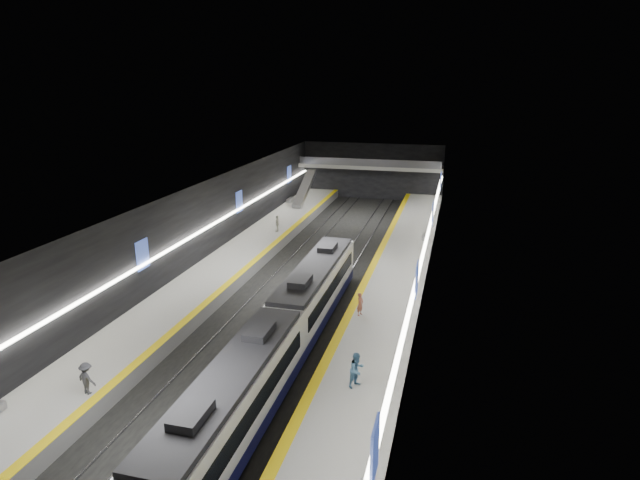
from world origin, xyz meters
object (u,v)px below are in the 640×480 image
(escalator, at_px, (305,188))
(passenger_left_a, at_px, (277,224))
(bench_right_far, at_px, (425,237))
(passenger_right_a, at_px, (360,304))
(train, at_px, (283,333))
(passenger_left_b, at_px, (87,379))
(bench_left_far, at_px, (290,200))
(passenger_right_b, at_px, (357,370))

(escalator, bearing_deg, passenger_left_a, -85.62)
(escalator, distance_m, bench_right_far, 21.20)
(passenger_right_a, bearing_deg, train, 170.76)
(passenger_left_a, relative_size, passenger_left_b, 1.01)
(escalator, height_order, bench_left_far, escalator)
(escalator, distance_m, passenger_left_b, 45.95)
(bench_right_far, bearing_deg, passenger_left_a, -179.86)
(passenger_right_a, bearing_deg, passenger_right_b, -149.99)
(bench_left_far, relative_size, passenger_left_a, 1.07)
(train, xyz_separation_m, passenger_left_a, (-8.91, 24.78, -0.30))
(bench_right_far, bearing_deg, passenger_right_a, -103.11)
(bench_left_far, bearing_deg, train, -72.16)
(passenger_left_b, bearing_deg, train, -127.84)
(passenger_left_a, bearing_deg, train, 8.77)
(escalator, bearing_deg, passenger_right_a, -67.51)
(bench_right_far, distance_m, passenger_left_b, 36.19)
(bench_right_far, distance_m, passenger_right_b, 28.69)
(bench_right_far, bearing_deg, bench_left_far, 140.81)
(passenger_right_b, distance_m, passenger_left_b, 14.15)
(escalator, distance_m, bench_left_far, 2.60)
(train, xyz_separation_m, passenger_right_b, (5.05, -2.65, -0.22))
(passenger_right_b, bearing_deg, passenger_left_a, 60.16)
(train, relative_size, passenger_right_a, 18.39)
(bench_right_far, bearing_deg, passenger_left_b, -118.95)
(escalator, height_order, passenger_right_b, escalator)
(escalator, xyz_separation_m, passenger_right_a, (13.58, -32.78, -1.08))
(bench_right_far, height_order, passenger_left_a, passenger_left_a)
(train, distance_m, escalator, 40.29)
(passenger_right_b, bearing_deg, escalator, 53.05)
(passenger_right_a, xyz_separation_m, passenger_left_b, (-12.03, -13.13, 0.07))
(train, height_order, passenger_left_b, train)
(passenger_right_b, bearing_deg, passenger_right_a, 42.61)
(bench_right_far, bearing_deg, train, -108.63)
(bench_left_far, relative_size, passenger_left_b, 1.09)
(passenger_left_a, bearing_deg, escalator, 173.37)
(passenger_right_a, xyz_separation_m, passenger_right_b, (1.47, -8.88, 0.16))
(passenger_left_b, bearing_deg, passenger_left_a, -76.21)
(escalator, xyz_separation_m, passenger_left_b, (1.55, -45.91, -1.01))
(train, bearing_deg, bench_left_far, 107.11)
(passenger_right_b, xyz_separation_m, passenger_left_b, (-13.50, -4.25, -0.09))
(escalator, relative_size, passenger_left_b, 4.52)
(train, xyz_separation_m, bench_right_far, (6.64, 25.99, -1.00))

